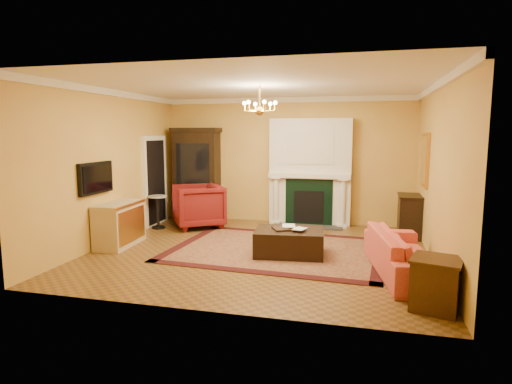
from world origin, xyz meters
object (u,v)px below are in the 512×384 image
(commode, at_px, (119,224))
(end_table, at_px, (436,285))
(pedestal_table, at_px, (158,209))
(leather_ottoman, at_px, (289,242))
(china_cabinet, at_px, (197,176))
(console_table, at_px, (409,217))
(coral_sofa, at_px, (406,246))
(wingback_armchair, at_px, (198,204))

(commode, bearing_deg, end_table, -20.63)
(pedestal_table, distance_m, leather_ottoman, 3.56)
(china_cabinet, bearing_deg, console_table, -8.28)
(commode, distance_m, coral_sofa, 5.24)
(china_cabinet, height_order, coral_sofa, china_cabinet)
(pedestal_table, bearing_deg, wingback_armchair, 22.59)
(wingback_armchair, xyz_separation_m, end_table, (4.58, -3.66, -0.24))
(wingback_armchair, bearing_deg, commode, -58.17)
(wingback_armchair, relative_size, commode, 0.97)
(china_cabinet, xyz_separation_m, end_table, (4.93, -4.50, -0.79))
(pedestal_table, bearing_deg, console_table, 5.59)
(pedestal_table, bearing_deg, end_table, -31.42)
(pedestal_table, xyz_separation_m, commode, (-0.03, -1.55, -0.02))
(end_table, bearing_deg, leather_ottoman, 138.37)
(wingback_armchair, relative_size, end_table, 1.76)
(china_cabinet, relative_size, wingback_armchair, 2.01)
(wingback_armchair, height_order, leather_ottoman, wingback_armchair)
(commode, relative_size, coral_sofa, 0.50)
(leather_ottoman, bearing_deg, commode, 176.49)
(pedestal_table, bearing_deg, leather_ottoman, -23.18)
(china_cabinet, relative_size, commode, 1.95)
(commode, height_order, leather_ottoman, commode)
(wingback_armchair, bearing_deg, coral_sofa, 28.29)
(pedestal_table, xyz_separation_m, end_table, (5.42, -3.31, -0.13))
(wingback_armchair, xyz_separation_m, commode, (-0.87, -1.90, -0.13))
(end_table, distance_m, console_table, 3.85)
(leather_ottoman, bearing_deg, console_table, 35.15)
(wingback_armchair, bearing_deg, end_table, 17.82)
(wingback_armchair, bearing_deg, pedestal_table, -100.97)
(china_cabinet, relative_size, leather_ottoman, 1.83)
(pedestal_table, distance_m, coral_sofa, 5.55)
(leather_ottoman, bearing_deg, coral_sofa, -22.85)
(china_cabinet, bearing_deg, leather_ottoman, -43.78)
(coral_sofa, bearing_deg, pedestal_table, 59.18)
(commode, bearing_deg, wingback_armchair, 62.70)
(china_cabinet, bearing_deg, end_table, -43.24)
(pedestal_table, distance_m, end_table, 6.35)
(pedestal_table, relative_size, console_table, 0.88)
(pedestal_table, height_order, leather_ottoman, pedestal_table)
(pedestal_table, height_order, coral_sofa, coral_sofa)
(coral_sofa, distance_m, console_table, 2.53)
(china_cabinet, distance_m, console_table, 5.08)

